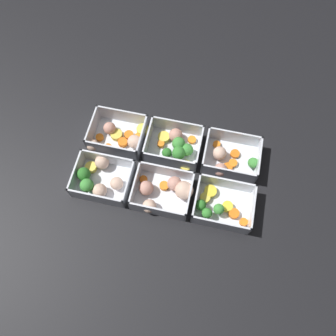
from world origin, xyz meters
TOP-DOWN VIEW (x-y plane):
  - ground_plane at (0.00, 0.00)m, footprint 4.00×4.00m
  - container_near_left at (-0.18, -0.07)m, footprint 0.16×0.13m
  - container_near_center at (0.01, -0.07)m, footprint 0.16×0.13m
  - container_near_right at (0.16, -0.08)m, footprint 0.16×0.12m
  - container_far_left at (-0.17, 0.07)m, footprint 0.18×0.14m
  - container_far_center at (0.01, 0.07)m, footprint 0.16×0.13m
  - container_far_right at (0.16, 0.07)m, footprint 0.16×0.13m

SIDE VIEW (x-z plane):
  - ground_plane at x=0.00m, z-range 0.00..0.00m
  - container_far_left at x=-0.17m, z-range -0.01..0.05m
  - container_near_right at x=0.16m, z-range -0.01..0.05m
  - container_far_right at x=0.16m, z-range -0.01..0.05m
  - container_near_center at x=0.01m, z-range -0.01..0.05m
  - container_far_center at x=0.01m, z-range -0.01..0.05m
  - container_near_left at x=-0.18m, z-range -0.01..0.05m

